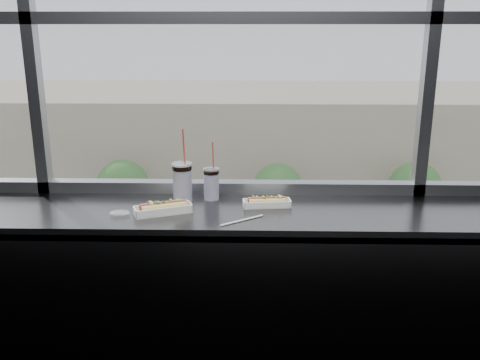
{
  "coord_description": "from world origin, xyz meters",
  "views": [
    {
      "loc": [
        0.12,
        -1.24,
        1.98
      ],
      "look_at": [
        0.06,
        1.23,
        1.25
      ],
      "focal_mm": 40.0,
      "sensor_mm": 36.0,
      "label": 1
    }
  ],
  "objects_px": {
    "pedestrian_c": "(329,232)",
    "car_near_d": "(376,331)",
    "soda_cup_left": "(182,181)",
    "car_far_b": "(297,250)",
    "soda_cup_right": "(211,182)",
    "pedestrian_d": "(405,229)",
    "loose_straw": "(242,220)",
    "tree_center": "(278,189)",
    "car_near_b": "(77,328)",
    "pedestrian_b": "(238,224)",
    "wrapper": "(120,213)",
    "tree_right": "(415,189)",
    "pedestrian_a": "(162,225)",
    "hotdog_tray_left": "(163,208)",
    "car_far_a": "(70,246)",
    "hotdog_tray_right": "(267,202)",
    "car_far_c": "(442,253)",
    "car_near_c": "(279,332)",
    "tree_left": "(123,186)"
  },
  "relations": [
    {
      "from": "hotdog_tray_left",
      "to": "loose_straw",
      "type": "bearing_deg",
      "value": -35.97
    },
    {
      "from": "soda_cup_left",
      "to": "car_far_b",
      "type": "xyz_separation_m",
      "value": [
        2.79,
        24.16,
        -11.1
      ]
    },
    {
      "from": "soda_cup_right",
      "to": "loose_straw",
      "type": "xyz_separation_m",
      "value": [
        0.16,
        -0.32,
        -0.09
      ]
    },
    {
      "from": "pedestrian_a",
      "to": "car_near_d",
      "type": "bearing_deg",
      "value": -138.59
    },
    {
      "from": "pedestrian_b",
      "to": "tree_right",
      "type": "bearing_deg",
      "value": -178.33
    },
    {
      "from": "soda_cup_right",
      "to": "car_far_b",
      "type": "distance_m",
      "value": 26.67
    },
    {
      "from": "soda_cup_right",
      "to": "tree_right",
      "type": "distance_m",
      "value": 31.1
    },
    {
      "from": "soda_cup_right",
      "to": "pedestrian_c",
      "type": "xyz_separation_m",
      "value": [
        4.82,
        26.97,
        -11.15
      ]
    },
    {
      "from": "wrapper",
      "to": "car_far_b",
      "type": "relative_size",
      "value": 0.02
    },
    {
      "from": "hotdog_tray_right",
      "to": "tree_center",
      "type": "bearing_deg",
      "value": 80.56
    },
    {
      "from": "soda_cup_right",
      "to": "loose_straw",
      "type": "distance_m",
      "value": 0.37
    },
    {
      "from": "hotdog_tray_right",
      "to": "loose_straw",
      "type": "bearing_deg",
      "value": -126.48
    },
    {
      "from": "soda_cup_left",
      "to": "car_far_b",
      "type": "relative_size",
      "value": 0.06
    },
    {
      "from": "car_far_b",
      "to": "pedestrian_a",
      "type": "distance_m",
      "value": 8.86
    },
    {
      "from": "pedestrian_d",
      "to": "pedestrian_b",
      "type": "xyz_separation_m",
      "value": [
        -9.98,
        0.66,
        -0.01
      ]
    },
    {
      "from": "hotdog_tray_right",
      "to": "car_far_c",
      "type": "bearing_deg",
      "value": 60.71
    },
    {
      "from": "wrapper",
      "to": "pedestrian_b",
      "type": "relative_size",
      "value": 0.04
    },
    {
      "from": "hotdog_tray_left",
      "to": "car_far_c",
      "type": "relative_size",
      "value": 0.05
    },
    {
      "from": "soda_cup_right",
      "to": "car_far_c",
      "type": "bearing_deg",
      "value": 66.5
    },
    {
      "from": "car_far_a",
      "to": "tree_right",
      "type": "distance_m",
      "value": 20.24
    },
    {
      "from": "car_far_c",
      "to": "car_far_a",
      "type": "xyz_separation_m",
      "value": [
        -20.23,
        0.0,
        0.19
      ]
    },
    {
      "from": "hotdog_tray_left",
      "to": "loose_straw",
      "type": "relative_size",
      "value": 1.23
    },
    {
      "from": "hotdog_tray_left",
      "to": "loose_straw",
      "type": "distance_m",
      "value": 0.39
    },
    {
      "from": "pedestrian_c",
      "to": "pedestrian_b",
      "type": "relative_size",
      "value": 0.87
    },
    {
      "from": "soda_cup_left",
      "to": "pedestrian_c",
      "type": "distance_m",
      "value": 29.65
    },
    {
      "from": "soda_cup_right",
      "to": "pedestrian_b",
      "type": "height_order",
      "value": "soda_cup_right"
    },
    {
      "from": "car_near_b",
      "to": "pedestrian_b",
      "type": "xyz_separation_m",
      "value": [
        6.16,
        11.69,
        0.04
      ]
    },
    {
      "from": "soda_cup_right",
      "to": "pedestrian_d",
      "type": "xyz_separation_m",
      "value": [
        9.32,
        27.14,
        -10.99
      ]
    },
    {
      "from": "car_near_b",
      "to": "car_far_a",
      "type": "bearing_deg",
      "value": 16.63
    },
    {
      "from": "tree_center",
      "to": "soda_cup_right",
      "type": "bearing_deg",
      "value": -93.58
    },
    {
      "from": "hotdog_tray_right",
      "to": "pedestrian_d",
      "type": "distance_m",
      "value": 30.72
    },
    {
      "from": "pedestrian_c",
      "to": "car_near_d",
      "type": "bearing_deg",
      "value": -178.25
    },
    {
      "from": "car_far_b",
      "to": "pedestrian_c",
      "type": "xyz_separation_m",
      "value": [
        2.17,
        2.85,
        -0.08
      ]
    },
    {
      "from": "car_near_d",
      "to": "car_far_b",
      "type": "height_order",
      "value": "car_near_d"
    },
    {
      "from": "tree_left",
      "to": "car_near_d",
      "type": "bearing_deg",
      "value": -43.17
    },
    {
      "from": "car_near_b",
      "to": "car_far_a",
      "type": "relative_size",
      "value": 0.95
    },
    {
      "from": "car_far_a",
      "to": "hotdog_tray_right",
      "type": "bearing_deg",
      "value": -162.08
    },
    {
      "from": "car_near_d",
      "to": "pedestrian_d",
      "type": "xyz_separation_m",
      "value": [
        4.17,
        11.02,
        -0.02
      ]
    },
    {
      "from": "loose_straw",
      "to": "pedestrian_d",
      "type": "bearing_deg",
      "value": 35.92
    },
    {
      "from": "loose_straw",
      "to": "pedestrian_d",
      "type": "xyz_separation_m",
      "value": [
        9.16,
        27.46,
        -10.91
      ]
    },
    {
      "from": "loose_straw",
      "to": "car_near_d",
      "type": "distance_m",
      "value": 20.34
    },
    {
      "from": "pedestrian_a",
      "to": "tree_center",
      "type": "distance_m",
      "value": 7.46
    },
    {
      "from": "hotdog_tray_left",
      "to": "car_far_a",
      "type": "height_order",
      "value": "hotdog_tray_left"
    },
    {
      "from": "hotdog_tray_left",
      "to": "pedestrian_b",
      "type": "height_order",
      "value": "hotdog_tray_left"
    },
    {
      "from": "pedestrian_d",
      "to": "tree_right",
      "type": "bearing_deg",
      "value": -33.93
    },
    {
      "from": "wrapper",
      "to": "tree_center",
      "type": "relative_size",
      "value": 0.02
    },
    {
      "from": "soda_cup_right",
      "to": "car_near_c",
      "type": "xyz_separation_m",
      "value": [
        1.32,
        16.12,
        -11.07
      ]
    },
    {
      "from": "hotdog_tray_right",
      "to": "car_far_c",
      "type": "distance_m",
      "value": 28.54
    },
    {
      "from": "car_far_b",
      "to": "tree_right",
      "type": "relative_size",
      "value": 1.26
    },
    {
      "from": "loose_straw",
      "to": "car_far_c",
      "type": "height_order",
      "value": "loose_straw"
    }
  ]
}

